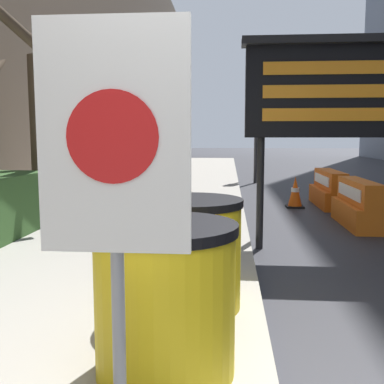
# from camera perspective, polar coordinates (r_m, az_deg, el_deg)

# --- Properties ---
(bare_tree) EXTENTS (1.99, 2.00, 3.38)m
(bare_tree) POSITION_cam_1_polar(r_m,az_deg,el_deg) (7.99, -18.11, 9.61)
(bare_tree) COLOR #4C3D2D
(bare_tree) RESTS_ON sidewalk_left
(barrel_drum_foreground) EXTENTS (0.86, 0.86, 0.90)m
(barrel_drum_foreground) POSITION_cam_1_polar(r_m,az_deg,el_deg) (2.74, -3.44, -13.29)
(barrel_drum_foreground) COLOR yellow
(barrel_drum_foreground) RESTS_ON sidewalk_left
(barrel_drum_middle) EXTENTS (0.86, 0.86, 0.90)m
(barrel_drum_middle) POSITION_cam_1_polar(r_m,az_deg,el_deg) (3.72, -0.25, -7.74)
(barrel_drum_middle) COLOR yellow
(barrel_drum_middle) RESTS_ON sidewalk_left
(warning_sign) EXTENTS (0.65, 0.08, 1.90)m
(warning_sign) POSITION_cam_1_polar(r_m,az_deg,el_deg) (1.93, -9.84, 3.61)
(warning_sign) COLOR gray
(warning_sign) RESTS_ON sidewalk_left
(message_board) EXTENTS (2.33, 0.36, 2.83)m
(message_board) POSITION_cam_1_polar(r_m,az_deg,el_deg) (6.34, 17.06, 12.13)
(message_board) COLOR black
(message_board) RESTS_ON ground_plane
(jersey_barrier_orange_near) EXTENTS (0.55, 1.75, 0.80)m
(jersey_barrier_orange_near) POSITION_cam_1_polar(r_m,az_deg,el_deg) (8.34, 20.40, -1.66)
(jersey_barrier_orange_near) COLOR orange
(jersey_barrier_orange_near) RESTS_ON ground_plane
(jersey_barrier_orange_far) EXTENTS (0.59, 1.86, 0.80)m
(jersey_barrier_orange_far) POSITION_cam_1_polar(r_m,az_deg,el_deg) (10.55, 17.07, 0.19)
(jersey_barrier_orange_far) COLOR orange
(jersey_barrier_orange_far) RESTS_ON ground_plane
(traffic_cone_near) EXTENTS (0.38, 0.38, 0.68)m
(traffic_cone_near) POSITION_cam_1_polar(r_m,az_deg,el_deg) (10.11, 12.96, -0.06)
(traffic_cone_near) COLOR black
(traffic_cone_near) RESTS_ON ground_plane
(traffic_cone_mid) EXTENTS (0.36, 0.36, 0.65)m
(traffic_cone_mid) POSITION_cam_1_polar(r_m,az_deg,el_deg) (8.74, 19.71, -1.49)
(traffic_cone_mid) COLOR black
(traffic_cone_mid) RESTS_ON ground_plane
(traffic_light_near_curb) EXTENTS (0.28, 0.44, 3.80)m
(traffic_light_near_curb) POSITION_cam_1_polar(r_m,az_deg,el_deg) (15.17, 8.24, 11.55)
(traffic_light_near_curb) COLOR #2D2D30
(traffic_light_near_curb) RESTS_ON ground_plane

